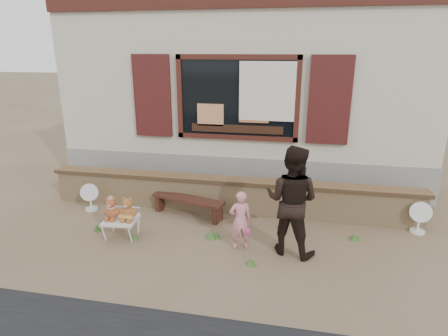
% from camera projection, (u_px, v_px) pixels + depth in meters
% --- Properties ---
extents(ground, '(80.00, 80.00, 0.00)m').
position_uv_depth(ground, '(217.00, 235.00, 6.32)').
color(ground, brown).
rests_on(ground, ground).
extents(shopfront, '(8.04, 5.13, 4.00)m').
position_uv_depth(shopfront, '(253.00, 88.00, 9.90)').
color(shopfront, '#A19582').
rests_on(shopfront, ground).
extents(brick_wall, '(7.10, 0.36, 0.67)m').
position_uv_depth(brick_wall, '(228.00, 195.00, 7.15)').
color(brick_wall, tan).
rests_on(brick_wall, ground).
extents(bench, '(1.44, 0.67, 0.36)m').
position_uv_depth(bench, '(188.00, 203.00, 6.97)').
color(bench, '#341912').
rests_on(bench, ground).
extents(folding_chair, '(0.56, 0.50, 0.32)m').
position_uv_depth(folding_chair, '(121.00, 221.00, 6.17)').
color(folding_chair, silver).
rests_on(folding_chair, ground).
extents(teddy_bear_left, '(0.30, 0.26, 0.39)m').
position_uv_depth(teddy_bear_left, '(112.00, 208.00, 6.12)').
color(teddy_bear_left, brown).
rests_on(teddy_bear_left, folding_chair).
extents(teddy_bear_right, '(0.31, 0.27, 0.40)m').
position_uv_depth(teddy_bear_right, '(128.00, 208.00, 6.08)').
color(teddy_bear_right, brown).
rests_on(teddy_bear_right, folding_chair).
extents(child, '(0.40, 0.33, 0.95)m').
position_uv_depth(child, '(240.00, 220.00, 5.77)').
color(child, pink).
rests_on(child, ground).
extents(adult, '(0.98, 0.86, 1.69)m').
position_uv_depth(adult, '(292.00, 201.00, 5.56)').
color(adult, black).
rests_on(adult, ground).
extents(fan_left, '(0.35, 0.24, 0.55)m').
position_uv_depth(fan_left, '(90.00, 197.00, 7.22)').
color(fan_left, silver).
rests_on(fan_left, ground).
extents(fan_right, '(0.36, 0.24, 0.57)m').
position_uv_depth(fan_right, '(420.00, 217.00, 6.32)').
color(fan_right, white).
rests_on(fan_right, ground).
extents(grass_tufts, '(4.47, 1.42, 0.14)m').
position_uv_depth(grass_tufts, '(249.00, 234.00, 6.22)').
color(grass_tufts, '#3B6528').
rests_on(grass_tufts, ground).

